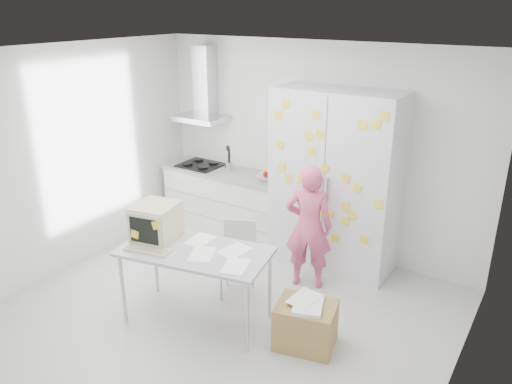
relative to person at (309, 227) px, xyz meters
The scene contains 10 objects.
floor 1.35m from the person, 113.17° to the right, with size 4.50×4.00×0.02m, color silver.
walls 0.82m from the person, 144.81° to the right, with size 4.52×4.01×2.70m.
ceiling 2.26m from the person, 113.17° to the right, with size 4.50×4.00×0.02m, color white.
counter_run 1.79m from the person, 157.80° to the left, with size 1.84×0.63×1.28m.
range_hood 2.55m from the person, 158.95° to the left, with size 0.70×0.48×1.01m.
tall_cabinet 0.74m from the person, 89.22° to the left, with size 1.50×0.68×2.20m.
person is the anchor object (origin of this frame).
desk 1.58m from the person, 126.78° to the right, with size 1.62×1.03×1.19m.
chair 0.85m from the person, 136.25° to the right, with size 0.50×0.50×0.85m.
cardboard_box 1.23m from the person, 63.20° to the right, with size 0.64×0.55×0.48m.
Camera 1 is at (2.73, -3.60, 3.11)m, focal length 35.00 mm.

